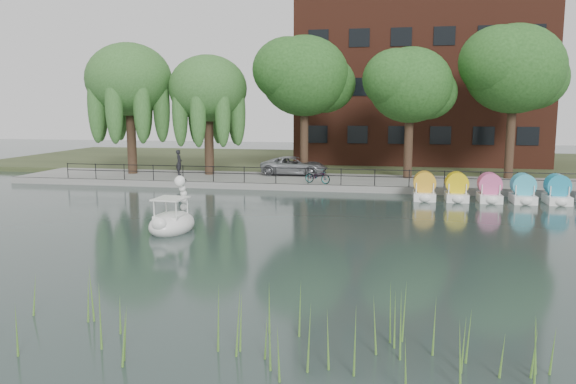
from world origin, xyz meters
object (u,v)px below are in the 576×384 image
(minivan, at_px, (294,164))
(pedestrian, at_px, (179,161))
(bicycle, at_px, (318,175))
(swan_boat, at_px, (172,220))

(minivan, relative_size, pedestrian, 2.65)
(minivan, relative_size, bicycle, 3.04)
(bicycle, distance_m, swan_boat, 13.34)
(minivan, bearing_deg, bicycle, -150.98)
(bicycle, xyz_separation_m, pedestrian, (-9.93, 2.53, 0.49))
(minivan, relative_size, swan_boat, 1.92)
(minivan, xyz_separation_m, bicycle, (2.14, -3.97, -0.23))
(bicycle, distance_m, pedestrian, 10.26)
(minivan, height_order, bicycle, minivan)
(pedestrian, height_order, swan_boat, pedestrian)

